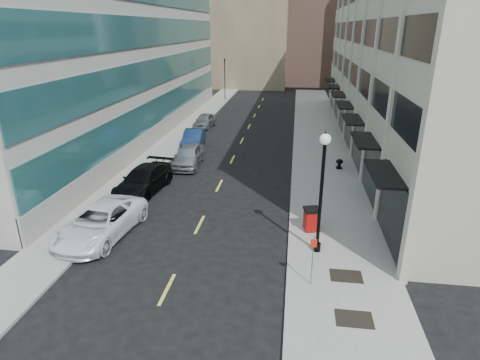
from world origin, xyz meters
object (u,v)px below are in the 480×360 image
(car_white_van, at_px, (101,222))
(car_blue_sedan, at_px, (194,139))
(traffic_signal, at_px, (225,61))
(urn_planter, at_px, (339,163))
(trash_bin, at_px, (311,218))
(car_silver_sedan, at_px, (188,156))
(sign_post, at_px, (313,253))
(car_grey_sedan, at_px, (205,121))
(lamppost, at_px, (322,184))
(car_black_pickup, at_px, (144,180))

(car_white_van, height_order, car_blue_sedan, car_white_van)
(traffic_signal, xyz_separation_m, car_blue_sedan, (1.40, -24.91, -4.92))
(urn_planter, bearing_deg, trash_bin, -103.09)
(urn_planter, bearing_deg, car_white_van, -137.18)
(car_silver_sedan, distance_m, car_blue_sedan, 5.29)
(car_silver_sedan, distance_m, urn_planter, 11.81)
(car_blue_sedan, distance_m, sign_post, 22.53)
(car_silver_sedan, bearing_deg, car_grey_sedan, 94.18)
(trash_bin, relative_size, urn_planter, 1.70)
(trash_bin, bearing_deg, urn_planter, 62.63)
(car_grey_sedan, relative_size, urn_planter, 5.84)
(lamppost, bearing_deg, car_blue_sedan, 121.27)
(car_blue_sedan, xyz_separation_m, lamppost, (10.50, -17.28, 2.89))
(car_grey_sedan, relative_size, trash_bin, 3.44)
(lamppost, bearing_deg, car_black_pickup, 150.15)
(car_blue_sedan, bearing_deg, car_grey_sedan, 90.46)
(car_black_pickup, bearing_deg, trash_bin, -14.35)
(car_blue_sedan, height_order, car_grey_sedan, car_blue_sedan)
(car_blue_sedan, xyz_separation_m, car_grey_sedan, (-0.70, 7.76, -0.05))
(car_silver_sedan, bearing_deg, car_white_van, -100.52)
(sign_post, bearing_deg, car_silver_sedan, 111.02)
(car_black_pickup, height_order, car_grey_sedan, car_black_pickup)
(car_grey_sedan, distance_m, lamppost, 27.59)
(car_white_van, height_order, trash_bin, car_white_van)
(car_silver_sedan, bearing_deg, trash_bin, -49.63)
(car_white_van, distance_m, car_grey_sedan, 24.85)
(car_black_pickup, distance_m, trash_bin, 11.78)
(sign_post, xyz_separation_m, urn_planter, (2.56, 15.42, -1.05))
(car_grey_sedan, distance_m, sign_post, 29.91)
(car_black_pickup, xyz_separation_m, car_silver_sedan, (1.60, 5.65, 0.00))
(car_blue_sedan, bearing_deg, car_black_pickup, -98.44)
(car_blue_sedan, distance_m, lamppost, 20.43)
(car_white_van, distance_m, lamppost, 11.56)
(car_silver_sedan, relative_size, urn_planter, 6.45)
(car_black_pickup, bearing_deg, urn_planter, 31.88)
(car_white_van, bearing_deg, sign_post, -8.91)
(car_grey_sedan, xyz_separation_m, lamppost, (11.20, -25.05, 2.93))
(urn_planter, bearing_deg, sign_post, -99.43)
(car_black_pickup, xyz_separation_m, sign_post, (10.84, -9.24, 0.82))
(car_blue_sedan, bearing_deg, sign_post, -67.97)
(car_silver_sedan, relative_size, car_grey_sedan, 1.10)
(trash_bin, distance_m, lamppost, 3.55)
(car_grey_sedan, bearing_deg, car_white_van, -85.66)
(car_blue_sedan, xyz_separation_m, urn_planter, (12.70, -4.68, -0.19))
(lamppost, bearing_deg, trash_bin, 96.44)
(car_black_pickup, height_order, trash_bin, car_black_pickup)
(trash_bin, bearing_deg, car_blue_sedan, 109.78)
(traffic_signal, distance_m, lamppost, 43.89)
(car_blue_sedan, distance_m, trash_bin, 18.31)
(car_white_van, xyz_separation_m, lamppost, (11.20, -0.19, 2.85))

